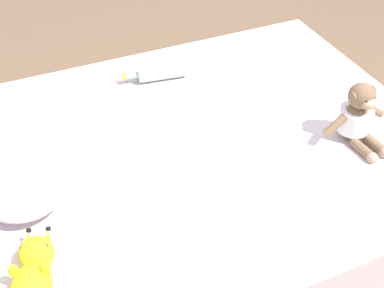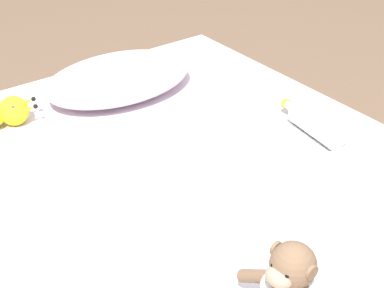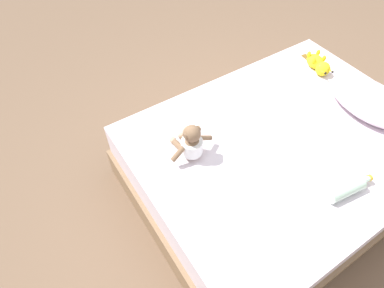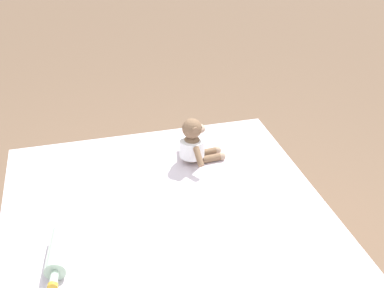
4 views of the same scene
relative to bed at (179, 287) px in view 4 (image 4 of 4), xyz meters
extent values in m
cube|color=silver|center=(0.00, 0.00, 0.12)|extent=(1.36, 1.79, 0.24)
ellipsoid|color=brown|center=(-0.20, -0.56, 0.31)|extent=(0.11, 0.12, 0.15)
cylinder|color=white|center=(-0.20, -0.56, 0.32)|extent=(0.13, 0.13, 0.09)
sphere|color=brown|center=(-0.20, -0.56, 0.42)|extent=(0.10, 0.10, 0.10)
ellipsoid|color=tan|center=(-0.24, -0.56, 0.42)|extent=(0.05, 0.06, 0.04)
sphere|color=black|center=(-0.24, -0.58, 0.43)|extent=(0.01, 0.01, 0.01)
sphere|color=black|center=(-0.24, -0.54, 0.43)|extent=(0.01, 0.01, 0.01)
cylinder|color=brown|center=(-0.20, -0.60, 0.44)|extent=(0.03, 0.01, 0.03)
cylinder|color=brown|center=(-0.20, -0.51, 0.44)|extent=(0.03, 0.01, 0.03)
cylinder|color=brown|center=(-0.19, -0.65, 0.32)|extent=(0.04, 0.10, 0.08)
cylinder|color=brown|center=(-0.21, -0.46, 0.32)|extent=(0.04, 0.10, 0.08)
cylinder|color=brown|center=(-0.29, -0.59, 0.26)|extent=(0.10, 0.04, 0.04)
cylinder|color=brown|center=(-0.30, -0.53, 0.26)|extent=(0.10, 0.04, 0.04)
sphere|color=tan|center=(-0.34, -0.60, 0.26)|extent=(0.04, 0.04, 0.04)
sphere|color=tan|center=(-0.35, -0.54, 0.26)|extent=(0.04, 0.04, 0.04)
cylinder|color=#B2D1B7|center=(0.44, -0.03, 0.28)|extent=(0.11, 0.22, 0.08)
cylinder|color=#B2D1B7|center=(0.46, 0.10, 0.28)|extent=(0.04, 0.06, 0.03)
cylinder|color=gold|center=(0.47, 0.13, 0.28)|extent=(0.04, 0.02, 0.04)
camera|label=1|loc=(-1.19, 0.52, 1.40)|focal=43.40mm
camera|label=2|loc=(-0.89, -1.15, 1.26)|focal=56.50mm
camera|label=3|loc=(0.76, -1.18, 1.71)|focal=30.23mm
camera|label=4|loc=(0.29, 1.34, 1.52)|focal=44.32mm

